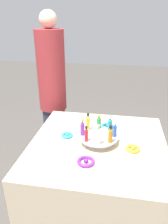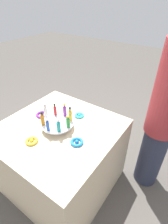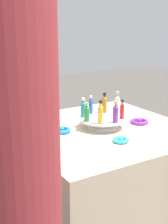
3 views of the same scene
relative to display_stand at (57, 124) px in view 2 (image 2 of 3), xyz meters
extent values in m
plane|color=#4C4742|center=(0.00, 0.00, -0.78)|extent=(12.00, 12.00, 0.00)
cube|color=beige|center=(0.00, 0.00, -0.41)|extent=(0.95, 0.95, 0.74)
cylinder|color=silver|center=(0.00, 0.00, -0.03)|extent=(0.18, 0.18, 0.01)
cylinder|color=silver|center=(0.00, 0.00, -0.01)|extent=(0.09, 0.09, 0.04)
cylinder|color=silver|center=(0.00, 0.00, 0.02)|extent=(0.27, 0.27, 0.01)
cylinder|color=#234CAD|center=(-0.01, 0.11, 0.06)|extent=(0.03, 0.03, 0.08)
cone|color=#234CAD|center=(-0.01, 0.11, 0.11)|extent=(0.02, 0.02, 0.02)
cylinder|color=silver|center=(-0.01, 0.11, 0.12)|extent=(0.02, 0.02, 0.01)
cylinder|color=teal|center=(-0.09, 0.07, 0.06)|extent=(0.03, 0.03, 0.08)
cone|color=teal|center=(-0.09, 0.07, 0.11)|extent=(0.03, 0.03, 0.02)
cylinder|color=silver|center=(-0.09, 0.07, 0.13)|extent=(0.02, 0.02, 0.01)
cylinder|color=#288438|center=(-0.11, -0.01, 0.06)|extent=(0.03, 0.03, 0.08)
cone|color=#288438|center=(-0.11, -0.01, 0.11)|extent=(0.03, 0.03, 0.02)
cylinder|color=gold|center=(-0.11, -0.01, 0.12)|extent=(0.02, 0.02, 0.01)
cylinder|color=gold|center=(-0.07, -0.09, 0.07)|extent=(0.03, 0.03, 0.09)
cone|color=gold|center=(-0.07, -0.09, 0.13)|extent=(0.03, 0.03, 0.02)
cylinder|color=black|center=(-0.07, -0.09, 0.14)|extent=(0.02, 0.02, 0.02)
cylinder|color=#702D93|center=(0.01, -0.11, 0.06)|extent=(0.03, 0.03, 0.09)
cone|color=#702D93|center=(0.01, -0.11, 0.12)|extent=(0.03, 0.03, 0.02)
cylinder|color=gold|center=(0.01, -0.11, 0.14)|extent=(0.02, 0.02, 0.02)
cylinder|color=#B21E23|center=(0.09, -0.07, 0.06)|extent=(0.02, 0.02, 0.08)
cone|color=#B21E23|center=(0.09, -0.07, 0.11)|extent=(0.02, 0.02, 0.02)
cylinder|color=black|center=(0.09, -0.07, 0.13)|extent=(0.02, 0.02, 0.01)
cylinder|color=silver|center=(0.11, 0.01, 0.07)|extent=(0.03, 0.03, 0.10)
cone|color=silver|center=(0.11, 0.01, 0.13)|extent=(0.03, 0.03, 0.02)
cylinder|color=#B2B2B7|center=(0.11, 0.01, 0.15)|extent=(0.02, 0.02, 0.02)
cylinder|color=#AD6B19|center=(0.07, 0.09, 0.07)|extent=(0.03, 0.03, 0.09)
cone|color=#AD6B19|center=(0.07, 0.09, 0.12)|extent=(0.03, 0.03, 0.02)
cylinder|color=black|center=(0.07, 0.09, 0.14)|extent=(0.02, 0.02, 0.02)
torus|color=purple|center=(0.24, -0.05, -0.03)|extent=(0.11, 0.11, 0.02)
sphere|color=purple|center=(0.24, -0.05, -0.02)|extent=(0.03, 0.03, 0.03)
torus|color=gold|center=(0.05, 0.24, -0.03)|extent=(0.10, 0.10, 0.02)
sphere|color=gold|center=(0.05, 0.24, -0.02)|extent=(0.03, 0.03, 0.03)
torus|color=blue|center=(-0.24, 0.05, -0.03)|extent=(0.10, 0.10, 0.02)
sphere|color=blue|center=(-0.24, 0.05, -0.02)|extent=(0.03, 0.03, 0.03)
torus|color=#2DB7CC|center=(-0.05, -0.24, -0.03)|extent=(0.09, 0.09, 0.02)
sphere|color=#2DB7CC|center=(-0.05, -0.24, -0.02)|extent=(0.03, 0.03, 0.03)
cylinder|color=#282D42|center=(-0.70, -0.55, -0.44)|extent=(0.23, 0.23, 0.67)
camera|label=1|loc=(1.31, 0.12, 0.80)|focal=35.00mm
camera|label=2|loc=(-0.83, 0.79, 0.91)|focal=28.00mm
camera|label=3|loc=(-0.98, -1.42, 0.55)|focal=50.00mm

